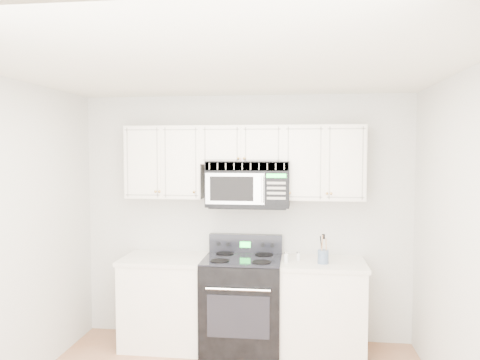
# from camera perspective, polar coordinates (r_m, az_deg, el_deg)

# --- Properties ---
(room) EXTENTS (3.51, 3.51, 2.61)m
(room) POSITION_cam_1_polar(r_m,az_deg,el_deg) (3.33, -2.81, -8.83)
(room) COLOR #9D7458
(room) RESTS_ON ground
(base_cabinet_left) EXTENTS (0.86, 0.65, 0.92)m
(base_cabinet_left) POSITION_cam_1_polar(r_m,az_deg,el_deg) (5.09, -9.08, -14.66)
(base_cabinet_left) COLOR white
(base_cabinet_left) RESTS_ON ground
(base_cabinet_right) EXTENTS (0.86, 0.65, 0.92)m
(base_cabinet_right) POSITION_cam_1_polar(r_m,az_deg,el_deg) (4.91, 9.87, -15.36)
(base_cabinet_right) COLOR white
(base_cabinet_right) RESTS_ON ground
(range) EXTENTS (0.78, 0.71, 1.12)m
(range) POSITION_cam_1_polar(r_m,az_deg,el_deg) (4.90, 0.30, -14.62)
(range) COLOR black
(range) RESTS_ON ground
(upper_cabinets) EXTENTS (2.44, 0.37, 0.75)m
(upper_cabinets) POSITION_cam_1_polar(r_m,az_deg,el_deg) (4.82, 0.42, 2.62)
(upper_cabinets) COLOR white
(upper_cabinets) RESTS_ON ground
(microwave) EXTENTS (0.84, 0.47, 0.46)m
(microwave) POSITION_cam_1_polar(r_m,az_deg,el_deg) (4.77, 1.05, -0.43)
(microwave) COLOR black
(microwave) RESTS_ON ground
(utensil_crock) EXTENTS (0.11, 0.11, 0.29)m
(utensil_crock) POSITION_cam_1_polar(r_m,az_deg,el_deg) (4.67, 10.10, -9.15)
(utensil_crock) COLOR slate
(utensil_crock) RESTS_ON base_cabinet_right
(shaker_salt) EXTENTS (0.05, 0.05, 0.11)m
(shaker_salt) POSITION_cam_1_polar(r_m,az_deg,el_deg) (4.66, 5.64, -9.32)
(shaker_salt) COLOR silver
(shaker_salt) RESTS_ON base_cabinet_right
(shaker_pepper) EXTENTS (0.04, 0.04, 0.09)m
(shaker_pepper) POSITION_cam_1_polar(r_m,az_deg,el_deg) (4.76, 7.15, -9.18)
(shaker_pepper) COLOR silver
(shaker_pepper) RESTS_ON base_cabinet_right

